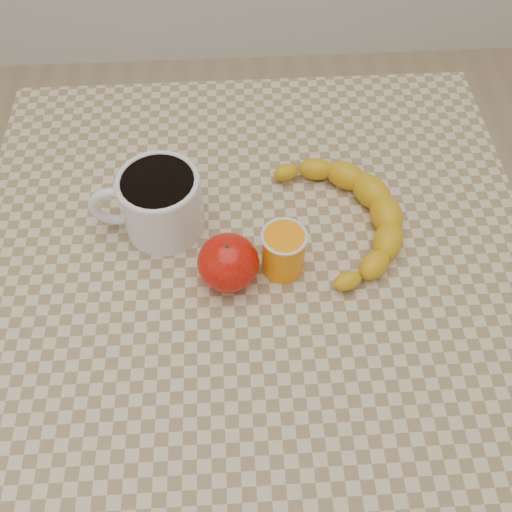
{
  "coord_description": "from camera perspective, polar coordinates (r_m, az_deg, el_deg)",
  "views": [
    {
      "loc": [
        -0.03,
        -0.44,
        1.41
      ],
      "look_at": [
        0.0,
        0.0,
        0.77
      ],
      "focal_mm": 40.0,
      "sensor_mm": 36.0,
      "label": 1
    }
  ],
  "objects": [
    {
      "name": "banana",
      "position": [
        0.83,
        8.82,
        3.99
      ],
      "size": [
        0.27,
        0.33,
        0.05
      ],
      "primitive_type": null,
      "rotation": [
        0.0,
        0.0,
        0.14
      ],
      "color": "gold",
      "rests_on": "table"
    },
    {
      "name": "table",
      "position": [
        0.87,
        0.0,
        -4.0
      ],
      "size": [
        0.8,
        0.8,
        0.75
      ],
      "color": "#C3AF8A",
      "rests_on": "ground"
    },
    {
      "name": "orange_juice_glass",
      "position": [
        0.76,
        2.76,
        0.51
      ],
      "size": [
        0.06,
        0.06,
        0.07
      ],
      "color": "orange",
      "rests_on": "table"
    },
    {
      "name": "ground",
      "position": [
        1.48,
        0.0,
        -17.35
      ],
      "size": [
        3.0,
        3.0,
        0.0
      ],
      "primitive_type": "plane",
      "color": "tan",
      "rests_on": "ground"
    },
    {
      "name": "apple",
      "position": [
        0.75,
        -2.79,
        -0.66
      ],
      "size": [
        0.09,
        0.09,
        0.08
      ],
      "color": "#A50805",
      "rests_on": "table"
    },
    {
      "name": "coffee_mug",
      "position": [
        0.8,
        -9.69,
        5.4
      ],
      "size": [
        0.16,
        0.12,
        0.1
      ],
      "color": "silver",
      "rests_on": "table"
    }
  ]
}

